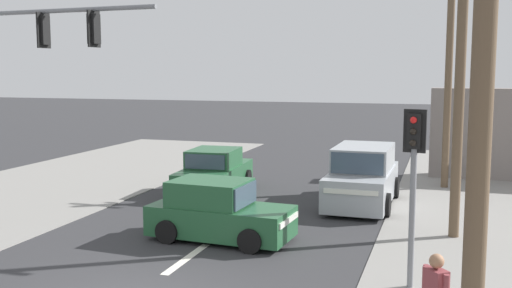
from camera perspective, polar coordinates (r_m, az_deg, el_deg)
lane_dash_mid at (r=14.11m, az=-6.56°, el=-10.74°), size 0.20×2.40×0.01m
lane_dash_far at (r=18.62m, az=-0.24°, el=-6.31°), size 0.20×2.40×0.01m
utility_pole_foreground_right at (r=7.13m, az=19.70°, el=9.36°), size 3.77×0.67×8.58m
utility_pole_midground_right at (r=15.94m, az=18.93°, el=7.89°), size 1.80×0.26×8.82m
utility_pole_background_right at (r=22.78m, az=17.94°, el=8.08°), size 1.80×0.26×9.23m
traffic_signal_mast at (r=15.96m, az=-21.56°, el=5.99°), size 5.28×0.56×6.00m
pedestal_signal_right_kerb at (r=12.00m, az=14.77°, el=-2.24°), size 0.44×0.31×3.56m
suv_receding_far at (r=19.52m, az=10.11°, el=-3.16°), size 2.11×4.56×1.90m
hatchback_kerbside_parked at (r=15.36m, az=-3.64°, el=-6.53°), size 3.73×1.97×1.53m
sedan_crossing_left at (r=21.17m, az=-3.99°, el=-2.77°), size 2.07×4.32×1.56m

